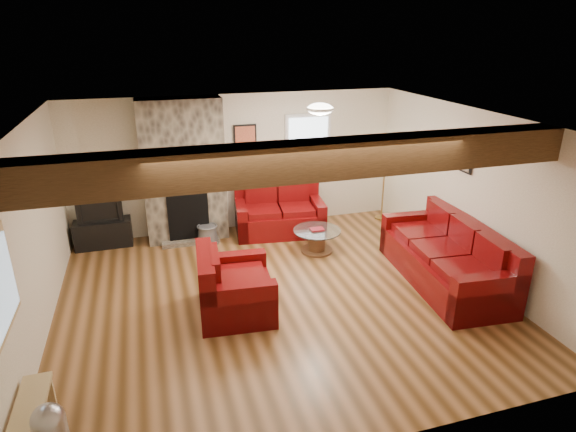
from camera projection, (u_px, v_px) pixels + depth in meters
name	position (u px, v px, depth m)	size (l,w,h in m)	color
room	(278.00, 215.00, 6.39)	(8.00, 8.00, 8.00)	#533416
oak_beam	(310.00, 160.00, 4.89)	(6.00, 0.36, 0.38)	#352310
chimney_breast	(184.00, 173.00, 8.35)	(1.40, 0.67, 2.50)	#363029
back_window	(308.00, 143.00, 9.06)	(0.90, 0.08, 1.10)	silver
ceiling_dome	(320.00, 111.00, 7.00)	(0.40, 0.40, 0.18)	white
artwork_back	(245.00, 139.00, 8.68)	(0.42, 0.06, 0.52)	black
artwork_right	(461.00, 157.00, 7.27)	(0.06, 0.55, 0.42)	black
sofa_three	(445.00, 253.00, 7.10)	(2.42, 1.01, 0.93)	#460605
loveseat	(279.00, 211.00, 8.85)	(1.59, 0.92, 0.85)	#460605
armchair_red	(235.00, 282.00, 6.34)	(1.09, 0.95, 0.88)	#460605
coffee_table	(317.00, 241.00, 8.16)	(0.81, 0.81, 0.42)	#4B2E18
tv_cabinet	(103.00, 233.00, 8.35)	(0.95, 0.38, 0.47)	black
television	(100.00, 209.00, 8.19)	(0.74, 0.10, 0.43)	black
floor_lamp	(386.00, 159.00, 9.22)	(0.37, 0.37, 1.43)	#AE8F48
coal_bucket	(208.00, 234.00, 8.48)	(0.37, 0.37, 0.35)	slate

